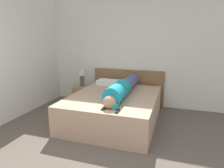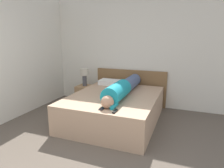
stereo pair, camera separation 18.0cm
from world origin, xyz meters
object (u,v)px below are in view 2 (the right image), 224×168
nightstand (85,95)px  table_lamp (84,75)px  bed (115,108)px  pillow_near_headboard (113,82)px  person_lying (123,88)px  tv_remote (115,111)px  cell_phone (102,109)px

nightstand → table_lamp: (0.00, 0.00, 0.51)m
bed → pillow_near_headboard: (-0.34, 0.78, 0.32)m
nightstand → pillow_near_headboard: size_ratio=0.75×
bed → person_lying: person_lying is taller
bed → pillow_near_headboard: pillow_near_headboard is taller
table_lamp → person_lying: (1.20, -0.70, -0.06)m
nightstand → person_lying: (1.20, -0.70, 0.45)m
person_lying → pillow_near_headboard: person_lying is taller
person_lying → tv_remote: person_lying is taller
cell_phone → nightstand: bearing=126.7°
person_lying → pillow_near_headboard: bearing=122.8°
bed → tv_remote: bearing=-69.4°
nightstand → tv_remote: 2.10m
person_lying → table_lamp: bearing=149.8°
table_lamp → pillow_near_headboard: bearing=6.0°
nightstand → pillow_near_headboard: (0.70, 0.07, 0.36)m
table_lamp → person_lying: size_ratio=0.23×
bed → nightstand: 1.27m
person_lying → tv_remote: bearing=-79.1°
tv_remote → table_lamp: bearing=131.2°
nightstand → tv_remote: bearing=-48.8°
cell_phone → bed: bearing=95.9°
bed → tv_remote: size_ratio=13.33×
nightstand → person_lying: size_ratio=0.26×
person_lying → nightstand: bearing=149.8°
tv_remote → bed: bearing=110.6°
table_lamp → pillow_near_headboard: table_lamp is taller
nightstand → tv_remote: (1.37, -1.56, 0.32)m
person_lying → bed: bearing=-176.9°
person_lying → cell_phone: 0.83m
bed → cell_phone: bearing=-84.1°
bed → cell_phone: size_ratio=15.38×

